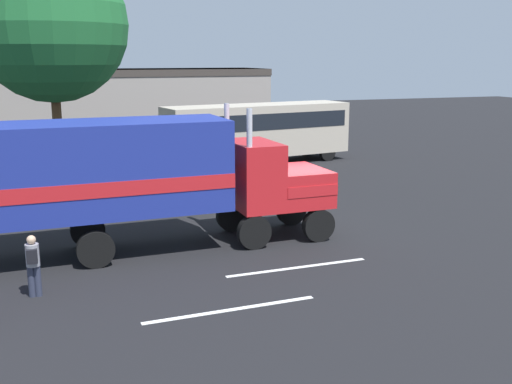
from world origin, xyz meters
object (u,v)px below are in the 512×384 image
semi_truck (91,176)px  person_bystander (33,263)px  tree_left (50,25)px  parked_bus (258,128)px

semi_truck → person_bystander: (-1.76, -2.88, -1.63)m
tree_left → person_bystander: bearing=-94.5°
parked_bus → tree_left: bearing=-166.9°
parked_bus → tree_left: (-10.97, -2.56, 5.39)m
parked_bus → person_bystander: bearing=-125.4°
semi_truck → person_bystander: semi_truck is taller
parked_bus → tree_left: 12.48m
semi_truck → parked_bus: size_ratio=1.26×
person_bystander → parked_bus: (12.10, 17.03, 1.17)m
tree_left → semi_truck: bearing=-86.9°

